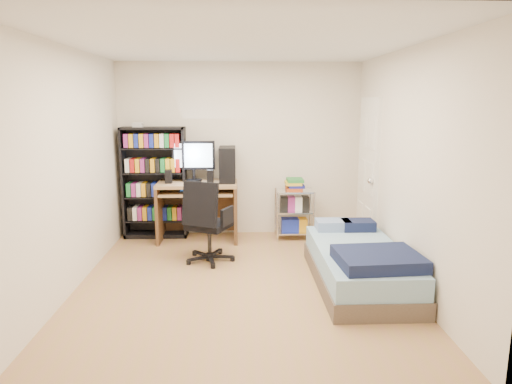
{
  "coord_description": "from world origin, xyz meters",
  "views": [
    {
      "loc": [
        -0.01,
        -4.66,
        1.94
      ],
      "look_at": [
        0.18,
        0.4,
        0.94
      ],
      "focal_mm": 32.0,
      "sensor_mm": 36.0,
      "label": 1
    }
  ],
  "objects_px": {
    "computer_desk": "(206,187)",
    "office_chair": "(208,236)",
    "bed": "(360,264)",
    "media_shelf": "(155,181)"
  },
  "relations": [
    {
      "from": "computer_desk",
      "to": "office_chair",
      "type": "relative_size",
      "value": 1.37
    },
    {
      "from": "computer_desk",
      "to": "bed",
      "type": "bearing_deg",
      "value": -45.05
    },
    {
      "from": "office_chair",
      "to": "computer_desk",
      "type": "bearing_deg",
      "value": 119.83
    },
    {
      "from": "media_shelf",
      "to": "office_chair",
      "type": "distance_m",
      "value": 1.47
    },
    {
      "from": "media_shelf",
      "to": "office_chair",
      "type": "xyz_separation_m",
      "value": [
        0.82,
        -1.11,
        -0.49
      ]
    },
    {
      "from": "media_shelf",
      "to": "computer_desk",
      "type": "xyz_separation_m",
      "value": [
        0.74,
        -0.13,
        -0.06
      ]
    },
    {
      "from": "computer_desk",
      "to": "media_shelf",
      "type": "bearing_deg",
      "value": 169.84
    },
    {
      "from": "office_chair",
      "to": "media_shelf",
      "type": "bearing_deg",
      "value": 151.49
    },
    {
      "from": "office_chair",
      "to": "bed",
      "type": "bearing_deg",
      "value": -0.13
    },
    {
      "from": "media_shelf",
      "to": "computer_desk",
      "type": "distance_m",
      "value": 0.75
    }
  ]
}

